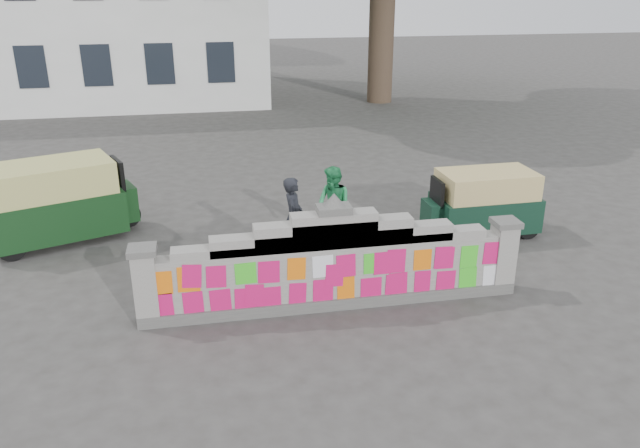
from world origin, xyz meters
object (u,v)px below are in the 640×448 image
object	(u,v)px
cyclist_rider	(294,230)
pedestrian	(333,206)
rickshaw_right	(482,202)
cyclist_bike	(294,246)
rickshaw_left	(58,200)

from	to	relation	value
cyclist_rider	pedestrian	size ratio (longest dim) A/B	0.95
cyclist_rider	rickshaw_right	distance (m)	4.33
cyclist_bike	pedestrian	world-z (taller)	pedestrian
rickshaw_left	rickshaw_right	bearing A→B (deg)	-29.88
rickshaw_right	cyclist_bike	bearing A→B (deg)	11.33
cyclist_rider	rickshaw_left	size ratio (longest dim) A/B	0.50
rickshaw_left	cyclist_bike	bearing A→B (deg)	-47.76
cyclist_bike	rickshaw_left	size ratio (longest dim) A/B	0.56
cyclist_bike	rickshaw_right	xyz separation A→B (m)	(4.22, 0.94, 0.26)
cyclist_bike	pedestrian	bearing A→B (deg)	-32.61
cyclist_bike	cyclist_rider	world-z (taller)	cyclist_rider
pedestrian	rickshaw_right	distance (m)	3.24
pedestrian	rickshaw_left	distance (m)	5.73
rickshaw_left	cyclist_rider	bearing A→B (deg)	-47.76
pedestrian	cyclist_rider	bearing A→B (deg)	-73.12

